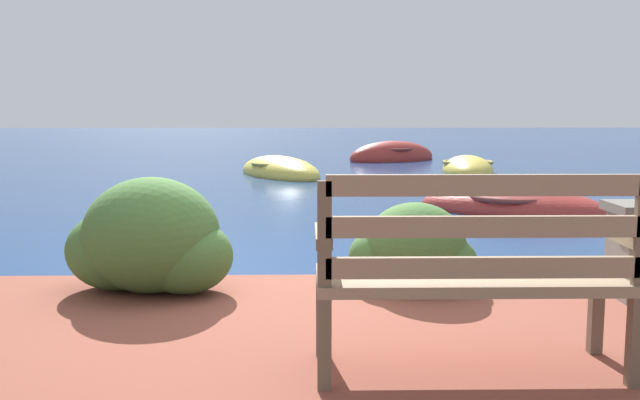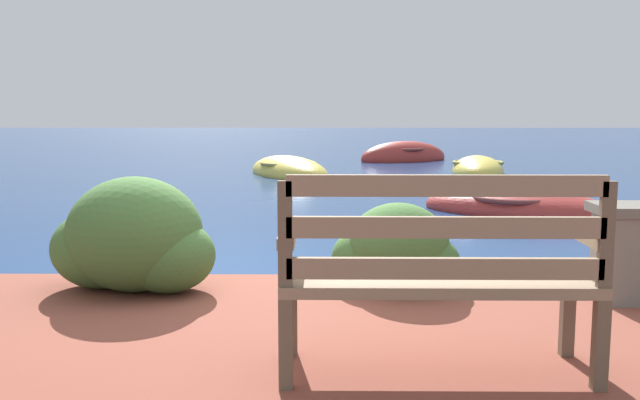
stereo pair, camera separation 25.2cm
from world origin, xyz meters
The scene contains 8 objects.
ground_plane centered at (0.00, 0.00, 0.00)m, with size 80.00×80.00×0.00m.
park_bench centered at (0.83, -1.92, 0.70)m, with size 1.41×0.48×0.93m.
hedge_clump_left centered at (-0.93, -0.44, 0.55)m, with size 1.11×0.80×0.75m.
hedge_clump_centre centered at (0.80, -0.38, 0.47)m, with size 0.84×0.61×0.57m.
rowboat_nearest centered at (2.86, 4.48, 0.05)m, with size 2.83×2.42×0.60m.
rowboat_mid centered at (-0.47, 9.53, 0.06)m, with size 2.31×3.02×0.69m.
rowboat_far centered at (3.51, 10.01, 0.06)m, with size 1.34×2.38×0.64m.
rowboat_outer centered at (2.30, 13.41, 0.07)m, with size 2.70×2.10×0.88m.
Camera 2 is at (0.34, -5.01, 1.43)m, focal length 40.00 mm.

